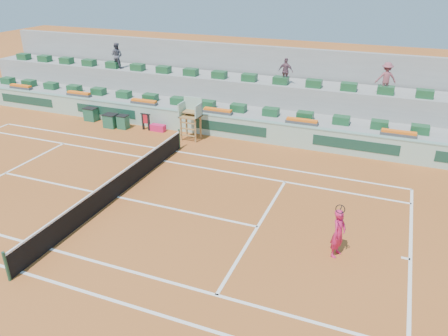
{
  "coord_description": "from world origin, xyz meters",
  "views": [
    {
      "loc": [
        10.49,
        -13.69,
        9.18
      ],
      "look_at": [
        4.0,
        2.5,
        1.0
      ],
      "focal_mm": 35.0,
      "sensor_mm": 36.0,
      "label": 1
    }
  ],
  "objects_px": {
    "umpire_chair": "(191,113)",
    "tennis_player": "(338,233)",
    "player_bag": "(158,128)",
    "drink_cooler_a": "(123,122)"
  },
  "relations": [
    {
      "from": "tennis_player",
      "to": "drink_cooler_a",
      "type": "bearing_deg",
      "value": 149.87
    },
    {
      "from": "player_bag",
      "to": "drink_cooler_a",
      "type": "distance_m",
      "value": 2.24
    },
    {
      "from": "umpire_chair",
      "to": "player_bag",
      "type": "bearing_deg",
      "value": 170.42
    },
    {
      "from": "drink_cooler_a",
      "to": "tennis_player",
      "type": "distance_m",
      "value": 16.33
    },
    {
      "from": "player_bag",
      "to": "umpire_chair",
      "type": "distance_m",
      "value": 2.83
    },
    {
      "from": "player_bag",
      "to": "drink_cooler_a",
      "type": "height_order",
      "value": "drink_cooler_a"
    },
    {
      "from": "drink_cooler_a",
      "to": "tennis_player",
      "type": "bearing_deg",
      "value": -30.13
    },
    {
      "from": "umpire_chair",
      "to": "tennis_player",
      "type": "xyz_separation_m",
      "value": [
        9.46,
        -8.18,
        -0.65
      ]
    },
    {
      "from": "player_bag",
      "to": "umpire_chair",
      "type": "relative_size",
      "value": 0.38
    },
    {
      "from": "umpire_chair",
      "to": "drink_cooler_a",
      "type": "xyz_separation_m",
      "value": [
        -4.66,
        0.02,
        -1.12
      ]
    }
  ]
}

